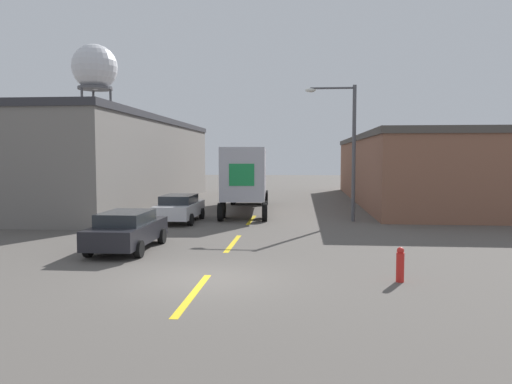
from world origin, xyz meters
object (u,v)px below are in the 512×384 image
Objects in this scene: water_tower at (95,69)px; parked_car_left_near at (127,230)px; parked_car_left_far at (180,208)px; semi_truck at (247,174)px; fire_hydrant at (400,265)px; street_lamp at (347,142)px.

parked_car_left_near is at bearing -65.76° from water_tower.
parked_car_left_near is 1.00× the size of parked_car_left_far.
semi_truck reaches higher than parked_car_left_near.
parked_car_left_far is 4.68× the size of fire_hydrant.
water_tower is (-17.69, 31.26, 12.91)m from parked_car_left_far.
semi_truck is at bearing 77.63° from parked_car_left_near.
semi_truck is at bearing -51.15° from water_tower.
semi_truck is 1.67× the size of street_lamp.
parked_car_left_near is at bearing -106.00° from semi_truck.
parked_car_left_far is at bearing 127.50° from fire_hydrant.
semi_truck is 7.65m from street_lamp.
water_tower reaches higher than street_lamp.
water_tower is at bearing 121.87° from fire_hydrant.
parked_car_left_far reaches higher than fire_hydrant.
street_lamp is at bearing 7.09° from parked_car_left_far.
street_lamp is at bearing 45.80° from parked_car_left_near.
parked_car_left_far is at bearing -121.73° from semi_truck.
semi_truck is 2.65× the size of parked_car_left_near.
parked_car_left_far is 15.08m from fire_hydrant.
water_tower is at bearing 125.22° from semi_truck.
parked_car_left_near is 44.97m from water_tower.
street_lamp is (5.89, -4.49, 1.93)m from semi_truck.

